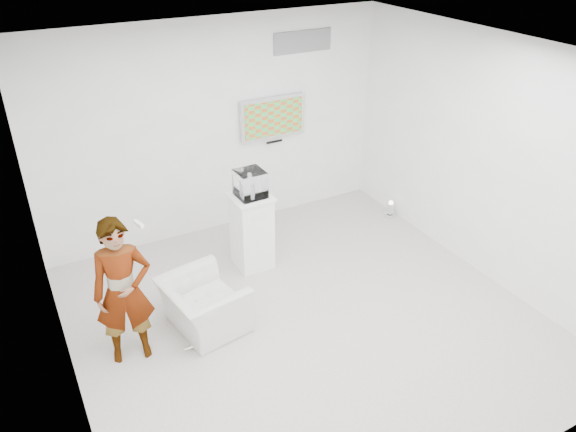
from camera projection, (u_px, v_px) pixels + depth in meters
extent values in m
cube|color=beige|center=(305.00, 319.00, 6.49)|extent=(5.00, 5.00, 0.01)
cube|color=#313134|center=(310.00, 58.00, 5.04)|extent=(5.00, 5.00, 0.01)
cube|color=white|center=(216.00, 130.00, 7.69)|extent=(5.00, 0.01, 3.00)
cube|color=white|center=(489.00, 354.00, 3.84)|extent=(5.00, 0.01, 3.00)
cube|color=white|center=(51.00, 270.00, 4.73)|extent=(0.01, 5.00, 3.00)
cube|color=white|center=(485.00, 159.00, 6.81)|extent=(0.01, 5.00, 3.00)
cube|color=#B8B8BC|center=(273.00, 118.00, 7.98)|extent=(1.00, 0.08, 0.60)
cube|color=gray|center=(303.00, 42.00, 7.74)|extent=(0.90, 0.02, 0.30)
imported|color=silver|center=(123.00, 292.00, 5.60)|extent=(0.65, 0.48, 1.63)
imported|color=silver|center=(204.00, 305.00, 6.25)|extent=(0.92, 1.02, 0.59)
cube|color=white|center=(252.00, 231.00, 7.25)|extent=(0.50, 0.50, 1.02)
cylinder|color=white|center=(390.00, 209.00, 8.57)|extent=(0.17, 0.17, 0.26)
cube|color=white|center=(250.00, 184.00, 6.92)|extent=(0.35, 0.35, 0.34)
cube|color=white|center=(250.00, 189.00, 6.95)|extent=(0.09, 0.15, 0.20)
cube|color=white|center=(139.00, 224.00, 5.48)|extent=(0.07, 0.15, 0.04)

